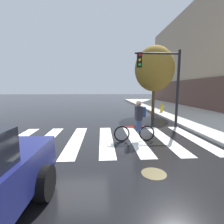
{
  "coord_description": "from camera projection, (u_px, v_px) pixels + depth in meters",
  "views": [
    {
      "loc": [
        1.01,
        -6.72,
        2.16
      ],
      "look_at": [
        1.51,
        1.25,
        1.01
      ],
      "focal_mm": 26.11,
      "sensor_mm": 36.0,
      "label": 1
    }
  ],
  "objects": [
    {
      "name": "crosswalk_stripes",
      "position": [
        91.0,
        140.0,
        6.91
      ],
      "size": [
        9.46,
        4.14,
        0.01
      ],
      "color": "silver",
      "rests_on": "ground"
    },
    {
      "name": "cyclist",
      "position": [
        138.0,
        121.0,
        6.64
      ],
      "size": [
        1.71,
        0.37,
        1.69
      ],
      "color": "black",
      "rests_on": "ground"
    },
    {
      "name": "ground_plane",
      "position": [
        78.0,
        140.0,
        6.88
      ],
      "size": [
        120.0,
        120.0,
        0.0
      ],
      "primitive_type": "plane",
      "color": "black"
    },
    {
      "name": "traffic_light_near",
      "position": [
        163.0,
        76.0,
        8.74
      ],
      "size": [
        2.47,
        0.28,
        4.2
      ],
      "color": "black",
      "rests_on": "ground"
    },
    {
      "name": "manhole_cover",
      "position": [
        154.0,
        173.0,
        4.17
      ],
      "size": [
        0.64,
        0.64,
        0.01
      ],
      "primitive_type": "cylinder",
      "color": "#473D1E",
      "rests_on": "ground"
    },
    {
      "name": "street_tree_near",
      "position": [
        154.0,
        69.0,
        12.96
      ],
      "size": [
        3.1,
        3.1,
        5.52
      ],
      "color": "#4C3823",
      "rests_on": "ground"
    },
    {
      "name": "fire_hydrant",
      "position": [
        162.0,
        107.0,
        14.28
      ],
      "size": [
        0.33,
        0.22,
        0.78
      ],
      "color": "gold",
      "rests_on": "sidewalk"
    }
  ]
}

